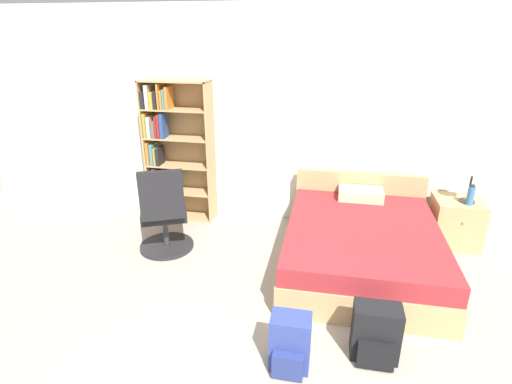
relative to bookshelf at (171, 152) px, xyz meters
The scene contains 9 objects.
wall_back 1.74m from the bookshelf, ahead, with size 9.00×0.06×2.60m.
bookshelf is the anchor object (origin of this frame).
bed 2.54m from the bookshelf, 17.95° to the right, with size 1.51×1.91×0.73m.
office_chair 1.04m from the bookshelf, 74.42° to the right, with size 0.65×0.70×1.01m.
nightstand 3.48m from the bookshelf, ahead, with size 0.51×0.50×0.54m.
table_lamp 3.48m from the bookshelf, ahead, with size 0.22×0.22×0.49m.
water_bottle 3.49m from the bookshelf, ahead, with size 0.07×0.07×0.23m.
backpack_black 3.23m from the bookshelf, 40.85° to the right, with size 0.35×0.28×0.44m.
backpack_blue 2.98m from the bookshelf, 52.07° to the right, with size 0.29×0.27×0.43m.
Camera 1 is at (0.30, -1.55, 2.29)m, focal length 28.00 mm.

